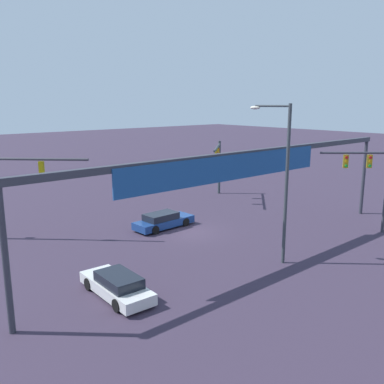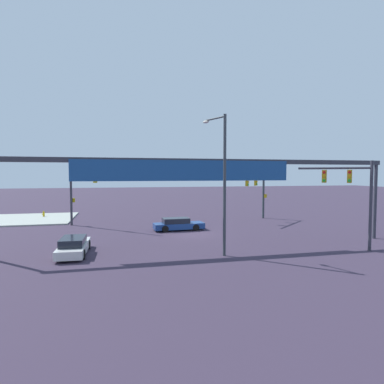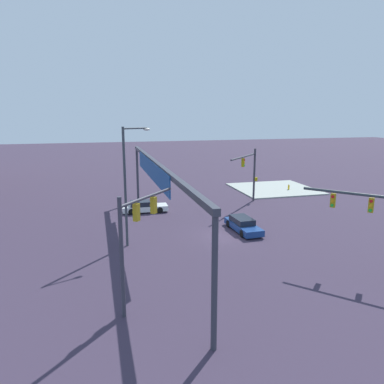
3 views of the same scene
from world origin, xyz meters
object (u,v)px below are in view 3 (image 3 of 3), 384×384
Objects in this scene: fire_hydrant_on_curb at (289,187)px; streetlamp_curved_arm at (128,179)px; traffic_signal_near_corner at (380,217)px; sedan_car_waiting_far at (243,225)px; traffic_signal_opposite_side at (250,168)px; sedan_car_approaching at (144,207)px; traffic_signal_cross_street at (135,230)px.

streetlamp_curved_arm is at bearing 124.52° from fire_hydrant_on_curb.
traffic_signal_near_corner is at bearing -54.32° from streetlamp_curved_arm.
fire_hydrant_on_curb is (15.75, -22.90, -4.87)m from streetlamp_curved_arm.
sedan_car_waiting_far is at bearing -15.89° from streetlamp_curved_arm.
traffic_signal_opposite_side is 11.04m from sedan_car_waiting_far.
sedan_car_approaching is (19.30, 12.62, -3.32)m from traffic_signal_near_corner.
sedan_car_waiting_far is (1.08, -10.15, -4.78)m from streetlamp_curved_arm.
streetlamp_curved_arm is at bearing -10.30° from traffic_signal_opposite_side.
sedan_car_approaching is at bearing -42.38° from traffic_signal_opposite_side.
traffic_signal_opposite_side is 18.12m from streetlamp_curved_arm.
sedan_car_approaching is at bearing 54.09° from streetlamp_curved_arm.
streetlamp_curved_arm is 11.13m from sedan_car_approaching.
traffic_signal_cross_street is 15.65m from sedan_car_waiting_far.
sedan_car_waiting_far is at bearing 18.21° from traffic_signal_opposite_side.
traffic_signal_cross_street reaches higher than traffic_signal_opposite_side.
traffic_signal_near_corner is 1.14× the size of sedan_car_approaching.
sedan_car_approaching is 0.98× the size of sedan_car_waiting_far.
sedan_car_waiting_far is at bearing 139.02° from fire_hydrant_on_curb.
traffic_signal_opposite_side is 25.30m from traffic_signal_cross_street.
traffic_signal_near_corner is 0.88× the size of traffic_signal_opposite_side.
fire_hydrant_on_curb is at bearing -58.86° from traffic_signal_near_corner.
fire_hydrant_on_curb is (14.67, -12.75, -0.09)m from sedan_car_waiting_far.
traffic_signal_cross_street is 34.81m from fire_hydrant_on_curb.
traffic_signal_cross_street is at bearing -96.78° from sedan_car_approaching.
traffic_signal_cross_street is at bearing 49.03° from traffic_signal_near_corner.
streetlamp_curved_arm reaches higher than sedan_car_approaching.
traffic_signal_near_corner is at bearing -48.46° from traffic_signal_cross_street.
traffic_signal_near_corner is at bearing 162.75° from fire_hydrant_on_curb.
traffic_signal_cross_street is 1.30× the size of sedan_car_waiting_far.
traffic_signal_opposite_side is 12.87m from sedan_car_approaching.
traffic_signal_near_corner is 0.86× the size of traffic_signal_cross_street.
traffic_signal_near_corner is 1.12× the size of sedan_car_waiting_far.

